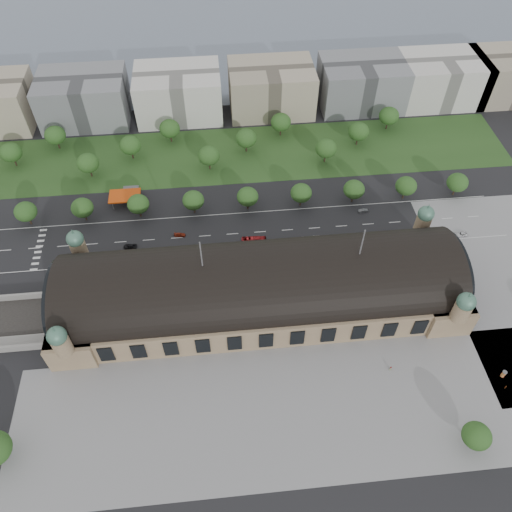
{
  "coord_description": "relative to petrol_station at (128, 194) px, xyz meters",
  "views": [
    {
      "loc": [
        -12.53,
        -110.56,
        157.3
      ],
      "look_at": [
        -0.3,
        12.42,
        14.0
      ],
      "focal_mm": 35.0,
      "sensor_mm": 36.0,
      "label": 1
    }
  ],
  "objects": [
    {
      "name": "traffic_car_6",
      "position": [
        144.06,
        -37.97,
        -2.22
      ],
      "size": [
        5.51,
        3.09,
        1.45
      ],
      "primitive_type": "imported",
      "rotation": [
        0.0,
        0.0,
        -1.44
      ],
      "color": "silver",
      "rests_on": "ground"
    },
    {
      "name": "office_4",
      "position": [
        73.91,
        67.72,
        9.05
      ],
      "size": [
        45.0,
        32.0,
        24.0
      ],
      "primitive_type": "cube",
      "color": "#B0A38A",
      "rests_on": "ground"
    },
    {
      "name": "parked_car_4",
      "position": [
        -2.88,
        -44.28,
        -2.24
      ],
      "size": [
        4.47,
        3.41,
        1.41
      ],
      "primitive_type": "imported",
      "rotation": [
        0.0,
        0.0,
        -1.06
      ],
      "color": "white",
      "rests_on": "ground"
    },
    {
      "name": "tree_row_7",
      "position": [
        101.91,
        -12.28,
        4.48
      ],
      "size": [
        9.6,
        9.6,
        11.52
      ],
      "color": "#2D2116",
      "rests_on": "ground"
    },
    {
      "name": "tree_row_9",
      "position": [
        149.91,
        -12.28,
        4.48
      ],
      "size": [
        9.6,
        9.6,
        11.52
      ],
      "color": "#2D2116",
      "rests_on": "ground"
    },
    {
      "name": "tree_belt_2",
      "position": [
        -38.09,
        41.72,
        5.1
      ],
      "size": [
        10.4,
        10.4,
        12.48
      ],
      "color": "#2D2116",
      "rests_on": "ground"
    },
    {
      "name": "tree_row_8",
      "position": [
        125.91,
        -12.28,
        4.48
      ],
      "size": [
        9.6,
        9.6,
        11.52
      ],
      "color": "#2D2116",
      "rests_on": "ground"
    },
    {
      "name": "parked_car_0",
      "position": [
        -26.09,
        -44.28,
        -2.16
      ],
      "size": [
        5.03,
        3.46,
        1.57
      ],
      "primitive_type": "imported",
      "rotation": [
        0.0,
        0.0,
        -1.15
      ],
      "color": "black",
      "rests_on": "ground"
    },
    {
      "name": "traffic_car_2",
      "position": [
        2.34,
        -30.9,
        -2.18
      ],
      "size": [
        5.82,
        3.21,
        1.54
      ],
      "primitive_type": "imported",
      "rotation": [
        0.0,
        0.0,
        -1.69
      ],
      "color": "black",
      "rests_on": "ground"
    },
    {
      "name": "tree_belt_7",
      "position": [
        56.91,
        29.72,
        5.1
      ],
      "size": [
        10.4,
        10.4,
        12.48
      ],
      "color": "#2D2116",
      "rests_on": "ground"
    },
    {
      "name": "tree_belt_3",
      "position": [
        -19.09,
        17.72,
        5.1
      ],
      "size": [
        10.4,
        10.4,
        12.48
      ],
      "color": "#2D2116",
      "rests_on": "ground"
    },
    {
      "name": "parked_car_5",
      "position": [
        25.14,
        -44.28,
        -2.2
      ],
      "size": [
        5.92,
        4.64,
        1.5
      ],
      "primitive_type": "imported",
      "rotation": [
        0.0,
        0.0,
        -1.1
      ],
      "color": "#999DA1",
      "rests_on": "ground"
    },
    {
      "name": "tree_plaza_s",
      "position": [
        113.91,
        -125.28,
        3.86
      ],
      "size": [
        9.0,
        9.0,
        10.64
      ],
      "color": "#2D2116",
      "rests_on": "ground"
    },
    {
      "name": "tree_belt_5",
      "position": [
        18.91,
        41.72,
        5.1
      ],
      "size": [
        10.4,
        10.4,
        12.48
      ],
      "color": "#2D2116",
      "rests_on": "ground"
    },
    {
      "name": "office_6",
      "position": [
        168.91,
        67.72,
        9.05
      ],
      "size": [
        45.0,
        32.0,
        24.0
      ],
      "primitive_type": "cube",
      "color": "silver",
      "rests_on": "ground"
    },
    {
      "name": "tree_belt_9",
      "position": [
        94.91,
        17.72,
        5.1
      ],
      "size": [
        10.4,
        10.4,
        12.48
      ],
      "color": "#2D2116",
      "rests_on": "ground"
    },
    {
      "name": "station",
      "position": [
        53.91,
        -65.28,
        7.33
      ],
      "size": [
        150.0,
        48.4,
        44.3
      ],
      "color": "tan",
      "rests_on": "ground"
    },
    {
      "name": "tree_belt_11",
      "position": [
        132.91,
        41.72,
        5.1
      ],
      "size": [
        10.4,
        10.4,
        12.48
      ],
      "color": "#2D2116",
      "rests_on": "ground"
    },
    {
      "name": "traffic_car_5",
      "position": [
        105.6,
        -19.37,
        -2.21
      ],
      "size": [
        4.6,
        2.0,
        1.47
      ],
      "primitive_type": "imported",
      "rotation": [
        0.0,
        0.0,
        1.67
      ],
      "color": "#525659",
      "rests_on": "ground"
    },
    {
      "name": "tree_belt_8",
      "position": [
        75.91,
        41.72,
        5.1
      ],
      "size": [
        10.4,
        10.4,
        12.48
      ],
      "color": "#2D2116",
      "rests_on": "ground"
    },
    {
      "name": "road_slab",
      "position": [
        33.91,
        -27.28,
        -2.95
      ],
      "size": [
        260.0,
        26.0,
        0.1
      ],
      "primitive_type": "cube",
      "color": "black",
      "rests_on": "ground"
    },
    {
      "name": "plaza_south",
      "position": [
        63.91,
        -109.28,
        -2.95
      ],
      "size": [
        190.0,
        48.0,
        0.12
      ],
      "primitive_type": "cube",
      "color": "gray",
      "rests_on": "ground"
    },
    {
      "name": "tree_row_5",
      "position": [
        53.91,
        -12.28,
        4.48
      ],
      "size": [
        9.6,
        9.6,
        11.52
      ],
      "color": "#2D2116",
      "rests_on": "ground"
    },
    {
      "name": "office_2",
      "position": [
        -26.09,
        67.72,
        9.05
      ],
      "size": [
        45.0,
        32.0,
        24.0
      ],
      "primitive_type": "cube",
      "color": "gray",
      "rests_on": "ground"
    },
    {
      "name": "parked_car_6",
      "position": [
        35.72,
        -44.28,
        -2.29
      ],
      "size": [
        4.81,
        4.0,
        1.32
      ],
      "primitive_type": "imported",
      "rotation": [
        0.0,
        0.0,
        -1.0
      ],
      "color": "black",
      "rests_on": "ground"
    },
    {
      "name": "pedestrian_1",
      "position": [
        132.88,
        -108.22,
        -2.02
      ],
      "size": [
        0.71,
        0.81,
        1.86
      ],
      "primitive_type": "imported",
      "rotation": [
        0.0,
        0.0,
        1.1
      ],
      "color": "gray",
      "rests_on": "ground"
    },
    {
      "name": "ground",
      "position": [
        53.91,
        -65.28,
        -2.95
      ],
      "size": [
        900.0,
        900.0,
        0.0
      ],
      "primitive_type": "plane",
      "color": "black",
      "rests_on": "ground"
    },
    {
      "name": "pedestrian_0",
      "position": [
        96.08,
        -97.57,
        -1.99
      ],
      "size": [
        1.07,
        0.83,
        1.92
      ],
      "primitive_type": "imported",
      "rotation": [
        0.0,
        0.0,
        0.36
      ],
      "color": "gray",
      "rests_on": "ground"
    },
    {
      "name": "grass_belt",
      "position": [
        38.91,
        27.72,
        -2.95
      ],
      "size": [
        300.0,
        45.0,
        0.1
      ],
      "primitive_type": "cube",
      "color": "#284A1D",
      "rests_on": "ground"
    },
    {
      "name": "tree_row_4",
      "position": [
        29.91,
        -12.28,
        4.48
      ],
      "size": [
        9.6,
        9.6,
        11.52
      ],
      "color": "#2D2116",
      "rests_on": "ground"
    },
    {
      "name": "tree_belt_4",
      "position": [
        -0.09,
        29.72,
        5.1
      ],
      "size": [
        10.4,
        10.4,
        12.48
      ],
      "color": "#2D2116",
      "rests_on": "ground"
    },
    {
      "name": "tree_belt_10",
      "position": [
        113.91,
        29.72,
        5.1
      ],
      "size": [
        10.4,
        10.4,
        12.48
      ],
      "color": "#2D2116",
      "rests_on": "ground"
    },
    {
      "name": "tree_row_2",
      "position": [
        -18.09,
        -12.28,
        4.48
      ],
      "size": [
        9.6,
        9.6,
        11.52
      ],
      "color": "#2D2116",
      "rests_on": "ground"
    },
    {
      "name": "tree_row_3",
      "position": [
        5.91,
        -12.28,
        4.48
      ],
      "size": [
        9.6,
        9.6,
        11.52
      ],
      "color": "#2D2116",
      "rests_on": "ground"
    },
    {
      "name": "tree_row_1",
      "position": [
        -42.09,
        -12.28,
        4.48
      ],
      "size": [
        9.6,
        9.6,
        11.52
      ],
      "color": "#2D2116",
      "rests_on": "ground"
    },
    {
      "name": "parked_car_2",
      "position": [
        -10.57,
        -44.28,
        -2.17
      ],
      "size": [
        5.76,
        4.59,
        1.56
      ],
      "primitive_type": "imported",
      "rotation": [
        0.0,
        0.0,
        -1.05
      ],
      "color": "navy",
      "rests_on": "ground"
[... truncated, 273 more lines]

